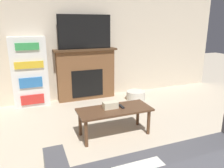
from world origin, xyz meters
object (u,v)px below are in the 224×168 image
fireplace (86,74)px  coffee_table (115,112)px  storage_basket (136,95)px  bookshelf (30,73)px  tv (85,32)px

fireplace → coffee_table: bearing=-91.5°
fireplace → storage_basket: 1.20m
fireplace → bookshelf: bearing=-178.9°
storage_basket → coffee_table: bearing=-128.8°
coffee_table → storage_basket: size_ratio=2.65×
coffee_table → storage_basket: 1.68m
tv → bookshelf: (-1.16, -0.00, -0.77)m
coffee_table → bookshelf: size_ratio=0.78×
storage_basket → bookshelf: bearing=167.7°
storage_basket → tv: bearing=154.6°
coffee_table → bookshelf: 2.11m
fireplace → tv: tv is taller
fireplace → coffee_table: (-0.05, -1.78, -0.20)m
fireplace → storage_basket: (0.99, -0.49, -0.47)m
fireplace → tv: 0.91m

